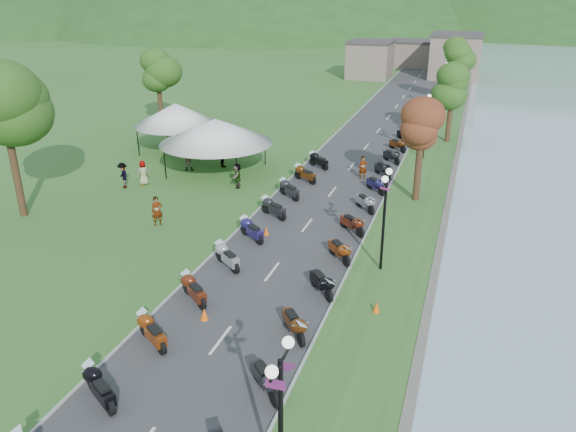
% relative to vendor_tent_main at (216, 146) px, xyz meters
% --- Properties ---
extents(road, '(7.00, 120.00, 0.02)m').
position_rel_vendor_tent_main_xyz_m(road, '(9.30, 10.34, -1.99)').
color(road, '#3B3B3D').
rests_on(road, ground).
extents(hills_backdrop, '(360.00, 120.00, 76.00)m').
position_rel_vendor_tent_main_xyz_m(hills_backdrop, '(9.30, 170.34, -2.00)').
color(hills_backdrop, '#285621').
rests_on(hills_backdrop, ground).
extents(far_building, '(18.00, 16.00, 5.00)m').
position_rel_vendor_tent_main_xyz_m(far_building, '(7.30, 55.34, 0.50)').
color(far_building, '#7A685F').
rests_on(far_building, ground).
extents(moto_row_left, '(2.60, 40.04, 1.10)m').
position_rel_vendor_tent_main_xyz_m(moto_row_left, '(6.95, -15.62, -1.45)').
color(moto_row_left, '#331411').
rests_on(moto_row_left, ground).
extents(moto_row_right, '(2.60, 44.89, 1.10)m').
position_rel_vendor_tent_main_xyz_m(moto_row_right, '(12.05, -4.24, -1.45)').
color(moto_row_right, '#331411').
rests_on(moto_row_right, ground).
extents(vendor_tent_main, '(5.56, 5.56, 4.00)m').
position_rel_vendor_tent_main_xyz_m(vendor_tent_main, '(0.00, 0.00, 0.00)').
color(vendor_tent_main, white).
rests_on(vendor_tent_main, ground).
extents(vendor_tent_side, '(4.69, 4.69, 4.00)m').
position_rel_vendor_tent_main_xyz_m(vendor_tent_side, '(-5.54, 4.11, 0.00)').
color(vendor_tent_side, white).
rests_on(vendor_tent_side, ground).
extents(tree_park_left, '(4.13, 4.13, 11.48)m').
position_rel_vendor_tent_main_xyz_m(tree_park_left, '(-7.56, -11.60, 3.74)').
color(tree_park_left, '#35641E').
rests_on(tree_park_left, ground).
extents(tree_lakeside, '(2.77, 2.77, 7.71)m').
position_rel_vendor_tent_main_xyz_m(tree_lakeside, '(14.83, -1.35, 1.85)').
color(tree_lakeside, '#35641E').
rests_on(tree_lakeside, ground).
extents(pedestrian_a, '(0.80, 0.76, 1.76)m').
position_rel_vendor_tent_main_xyz_m(pedestrian_a, '(1.00, -10.32, -2.00)').
color(pedestrian_a, slate).
rests_on(pedestrian_a, ground).
extents(pedestrian_b, '(0.99, 0.71, 1.83)m').
position_rel_vendor_tent_main_xyz_m(pedestrian_b, '(-2.24, -0.41, -2.00)').
color(pedestrian_b, slate).
rests_on(pedestrian_b, ground).
extents(pedestrian_c, '(1.18, 1.13, 1.79)m').
position_rel_vendor_tent_main_xyz_m(pedestrian_c, '(-4.58, -5.38, -2.00)').
color(pedestrian_c, slate).
rests_on(pedestrian_c, ground).
extents(traffic_cone_near, '(0.35, 0.35, 0.55)m').
position_rel_vendor_tent_main_xyz_m(traffic_cone_near, '(8.04, -18.53, -1.72)').
color(traffic_cone_near, '#F2590C').
rests_on(traffic_cone_near, ground).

